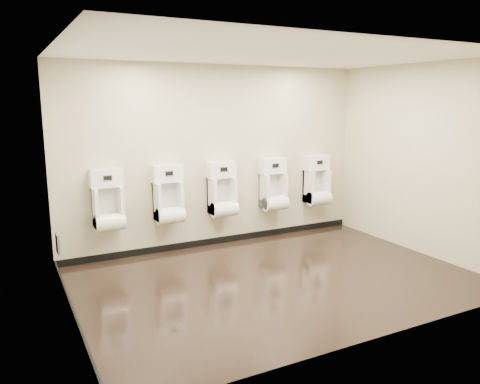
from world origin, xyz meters
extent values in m
cube|color=black|center=(0.00, 0.00, 0.00)|extent=(5.00, 3.50, 0.00)
cube|color=white|center=(0.00, 0.00, 2.80)|extent=(5.00, 3.50, 0.00)
cube|color=#BEB292|center=(0.00, 1.75, 1.40)|extent=(5.00, 0.02, 2.80)
cube|color=#BEB292|center=(0.00, -1.75, 1.40)|extent=(5.00, 0.02, 2.80)
cube|color=#BEB292|center=(-2.50, 0.00, 1.40)|extent=(0.02, 3.50, 2.80)
cube|color=#BEB292|center=(2.50, 0.00, 1.40)|extent=(0.02, 3.50, 2.80)
cube|color=white|center=(-2.50, 0.00, 1.40)|extent=(0.01, 3.50, 2.80)
cube|color=black|center=(0.00, 1.74, 0.05)|extent=(5.00, 0.02, 0.10)
cube|color=black|center=(-2.49, 0.00, 0.05)|extent=(0.02, 3.50, 0.10)
cube|color=#9E9EA3|center=(-2.48, 1.20, 0.50)|extent=(0.03, 0.25, 0.25)
cylinder|color=silver|center=(-2.46, 1.20, 0.50)|extent=(0.02, 0.04, 0.04)
cube|color=white|center=(-1.76, 1.61, 0.81)|extent=(0.39, 0.29, 0.56)
cube|color=silver|center=(-1.76, 1.70, 0.85)|extent=(0.30, 0.01, 0.44)
cylinder|color=white|center=(-1.76, 1.53, 0.61)|extent=(0.39, 0.24, 0.24)
cube|color=white|center=(-1.76, 1.65, 1.21)|extent=(0.44, 0.21, 0.24)
cube|color=black|center=(-1.76, 1.54, 1.23)|extent=(0.11, 0.01, 0.06)
cube|color=silver|center=(-1.76, 1.54, 1.23)|extent=(0.13, 0.01, 0.08)
cylinder|color=silver|center=(-1.53, 1.65, 1.21)|extent=(0.01, 0.03, 0.03)
cube|color=white|center=(-0.88, 1.61, 0.81)|extent=(0.39, 0.29, 0.56)
cube|color=silver|center=(-0.88, 1.70, 0.85)|extent=(0.30, 0.01, 0.44)
cylinder|color=white|center=(-0.88, 1.53, 0.61)|extent=(0.39, 0.24, 0.24)
cube|color=white|center=(-0.88, 1.65, 1.21)|extent=(0.44, 0.21, 0.24)
cube|color=black|center=(-0.88, 1.54, 1.23)|extent=(0.11, 0.01, 0.06)
cube|color=silver|center=(-0.88, 1.54, 1.23)|extent=(0.13, 0.01, 0.08)
cylinder|color=silver|center=(-0.66, 1.65, 1.21)|extent=(0.01, 0.03, 0.03)
cube|color=white|center=(-0.01, 1.61, 0.81)|extent=(0.39, 0.29, 0.56)
cube|color=silver|center=(-0.01, 1.70, 0.85)|extent=(0.30, 0.01, 0.44)
cylinder|color=white|center=(-0.01, 1.53, 0.61)|extent=(0.39, 0.24, 0.24)
cube|color=white|center=(-0.01, 1.65, 1.21)|extent=(0.44, 0.21, 0.24)
cube|color=black|center=(-0.01, 1.54, 1.23)|extent=(0.11, 0.01, 0.06)
cube|color=silver|center=(-0.01, 1.54, 1.23)|extent=(0.13, 0.01, 0.08)
cylinder|color=silver|center=(0.21, 1.65, 1.21)|extent=(0.01, 0.03, 0.03)
cube|color=white|center=(0.92, 1.61, 0.81)|extent=(0.39, 0.29, 0.56)
cube|color=silver|center=(0.92, 1.70, 0.85)|extent=(0.30, 0.01, 0.44)
cylinder|color=white|center=(0.92, 1.53, 0.61)|extent=(0.39, 0.24, 0.24)
cube|color=white|center=(0.92, 1.65, 1.21)|extent=(0.44, 0.21, 0.24)
cube|color=black|center=(0.92, 1.54, 1.23)|extent=(0.11, 0.01, 0.06)
cube|color=silver|center=(0.92, 1.54, 1.23)|extent=(0.13, 0.01, 0.08)
cylinder|color=silver|center=(1.14, 1.65, 1.21)|extent=(0.01, 0.03, 0.03)
cube|color=white|center=(1.80, 1.61, 0.81)|extent=(0.39, 0.29, 0.56)
cube|color=silver|center=(1.80, 1.70, 0.85)|extent=(0.30, 0.01, 0.44)
cylinder|color=white|center=(1.80, 1.53, 0.61)|extent=(0.39, 0.24, 0.24)
cube|color=white|center=(1.80, 1.65, 1.21)|extent=(0.44, 0.21, 0.24)
cube|color=black|center=(1.80, 1.54, 1.23)|extent=(0.11, 0.01, 0.06)
cube|color=silver|center=(1.80, 1.54, 1.23)|extent=(0.13, 0.01, 0.08)
cylinder|color=silver|center=(2.02, 1.65, 1.21)|extent=(0.01, 0.03, 0.03)
camera|label=1|loc=(-3.03, -4.85, 2.26)|focal=35.00mm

